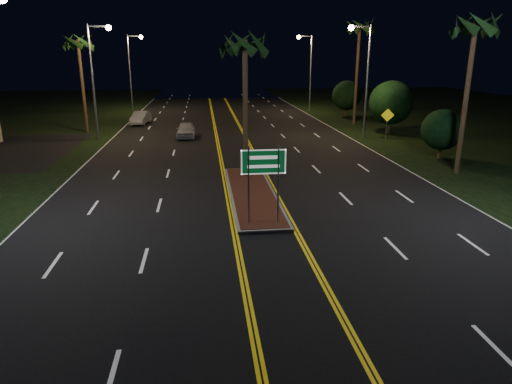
{
  "coord_description": "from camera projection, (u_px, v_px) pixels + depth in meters",
  "views": [
    {
      "loc": [
        -2.32,
        -14.65,
        6.78
      ],
      "look_at": [
        -0.47,
        1.36,
        1.9
      ],
      "focal_mm": 32.0,
      "sensor_mm": 36.0,
      "label": 1
    }
  ],
  "objects": [
    {
      "name": "car_near",
      "position": [
        186.0,
        129.0,
        38.59
      ],
      "size": [
        1.95,
        4.49,
        1.49
      ],
      "primitive_type": "imported",
      "rotation": [
        0.0,
        0.0,
        -0.01
      ],
      "color": "#B5B7BC",
      "rests_on": "ground"
    },
    {
      "name": "car_far",
      "position": [
        141.0,
        117.0,
        46.05
      ],
      "size": [
        2.47,
        4.61,
        1.46
      ],
      "primitive_type": "imported",
      "rotation": [
        0.0,
        0.0,
        -0.14
      ],
      "color": "silver",
      "rests_on": "ground"
    },
    {
      "name": "streetlight_right_mid",
      "position": [
        363.0,
        69.0,
        36.59
      ],
      "size": [
        1.91,
        0.44,
        9.0
      ],
      "color": "gray",
      "rests_on": "ground"
    },
    {
      "name": "palm_right_near",
      "position": [
        476.0,
        27.0,
        24.65
      ],
      "size": [
        2.4,
        2.4,
        9.3
      ],
      "color": "#382819",
      "rests_on": "ground"
    },
    {
      "name": "median_island",
      "position": [
        252.0,
        194.0,
        22.78
      ],
      "size": [
        2.25,
        10.25,
        0.17
      ],
      "color": "gray",
      "rests_on": "ground"
    },
    {
      "name": "shrub_far",
      "position": [
        347.0,
        95.0,
        51.21
      ],
      "size": [
        3.24,
        3.24,
        3.96
      ],
      "color": "#382819",
      "rests_on": "ground"
    },
    {
      "name": "streetlight_left_far",
      "position": [
        132.0,
        64.0,
        55.17
      ],
      "size": [
        1.91,
        0.44,
        9.0
      ],
      "color": "gray",
      "rests_on": "ground"
    },
    {
      "name": "palm_right_far",
      "position": [
        360.0,
        28.0,
        43.43
      ],
      "size": [
        2.4,
        2.4,
        10.3
      ],
      "color": "#382819",
      "rests_on": "ground"
    },
    {
      "name": "warning_sign",
      "position": [
        387.0,
        119.0,
        37.45
      ],
      "size": [
        1.04,
        0.24,
        2.52
      ],
      "rotation": [
        0.0,
        0.0,
        -0.2
      ],
      "color": "gray",
      "rests_on": "ground"
    },
    {
      "name": "shrub_mid",
      "position": [
        391.0,
        103.0,
        39.71
      ],
      "size": [
        3.78,
        3.78,
        4.62
      ],
      "color": "#382819",
      "rests_on": "ground"
    },
    {
      "name": "palm_left_far",
      "position": [
        78.0,
        42.0,
        39.12
      ],
      "size": [
        2.4,
        2.4,
        8.8
      ],
      "color": "#382819",
      "rests_on": "ground"
    },
    {
      "name": "streetlight_left_mid",
      "position": [
        96.0,
        69.0,
        36.16
      ],
      "size": [
        1.91,
        0.44,
        9.0
      ],
      "color": "gray",
      "rests_on": "ground"
    },
    {
      "name": "highway_sign",
      "position": [
        264.0,
        169.0,
        18.11
      ],
      "size": [
        1.8,
        0.08,
        3.2
      ],
      "color": "gray",
      "rests_on": "ground"
    },
    {
      "name": "ground",
      "position": [
        273.0,
        254.0,
        16.15
      ],
      "size": [
        120.0,
        120.0,
        0.0
      ],
      "primitive_type": "plane",
      "color": "black",
      "rests_on": "ground"
    },
    {
      "name": "streetlight_right_far",
      "position": [
        308.0,
        64.0,
        55.61
      ],
      "size": [
        1.91,
        0.44,
        9.0
      ],
      "color": "gray",
      "rests_on": "ground"
    },
    {
      "name": "shrub_near",
      "position": [
        442.0,
        130.0,
        30.38
      ],
      "size": [
        2.7,
        2.7,
        3.3
      ],
      "color": "#382819",
      "rests_on": "ground"
    },
    {
      "name": "palm_median",
      "position": [
        245.0,
        44.0,
        24.02
      ],
      "size": [
        2.4,
        2.4,
        8.3
      ],
      "color": "#382819",
      "rests_on": "ground"
    }
  ]
}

